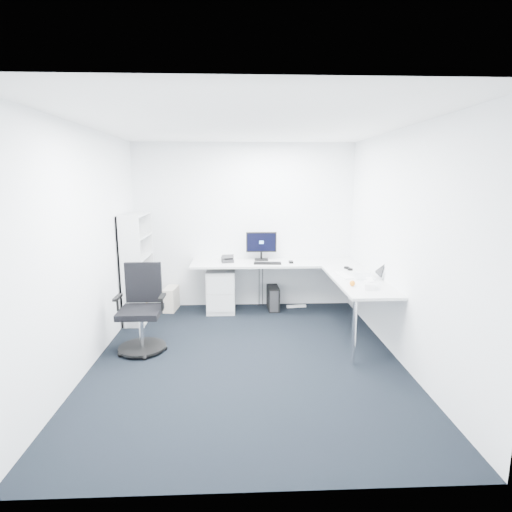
{
  "coord_description": "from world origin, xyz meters",
  "views": [
    {
      "loc": [
        -0.08,
        -4.49,
        2.13
      ],
      "look_at": [
        0.15,
        1.05,
        1.05
      ],
      "focal_mm": 28.0,
      "sensor_mm": 36.0,
      "label": 1
    }
  ],
  "objects_px": {
    "bookshelf": "(137,267)",
    "laptop": "(364,268)",
    "monitor": "(261,246)",
    "l_desk": "(281,292)",
    "task_chair": "(140,309)"
  },
  "relations": [
    {
      "from": "bookshelf",
      "to": "laptop",
      "type": "relative_size",
      "value": 4.34
    },
    {
      "from": "bookshelf",
      "to": "laptop",
      "type": "xyz_separation_m",
      "value": [
        3.21,
        -0.77,
        0.14
      ]
    },
    {
      "from": "l_desk",
      "to": "task_chair",
      "type": "distance_m",
      "value": 2.19
    },
    {
      "from": "monitor",
      "to": "laptop",
      "type": "xyz_separation_m",
      "value": [
        1.32,
        -1.22,
        -0.11
      ]
    },
    {
      "from": "l_desk",
      "to": "task_chair",
      "type": "height_order",
      "value": "task_chair"
    },
    {
      "from": "monitor",
      "to": "laptop",
      "type": "relative_size",
      "value": 1.32
    },
    {
      "from": "l_desk",
      "to": "bookshelf",
      "type": "height_order",
      "value": "bookshelf"
    },
    {
      "from": "task_chair",
      "to": "laptop",
      "type": "relative_size",
      "value": 2.91
    },
    {
      "from": "bookshelf",
      "to": "laptop",
      "type": "bearing_deg",
      "value": -13.42
    },
    {
      "from": "l_desk",
      "to": "laptop",
      "type": "bearing_deg",
      "value": -34.62
    },
    {
      "from": "bookshelf",
      "to": "monitor",
      "type": "relative_size",
      "value": 3.28
    },
    {
      "from": "bookshelf",
      "to": "monitor",
      "type": "bearing_deg",
      "value": 13.29
    },
    {
      "from": "laptop",
      "to": "l_desk",
      "type": "bearing_deg",
      "value": 151.52
    },
    {
      "from": "bookshelf",
      "to": "monitor",
      "type": "distance_m",
      "value": 1.97
    },
    {
      "from": "bookshelf",
      "to": "task_chair",
      "type": "xyz_separation_m",
      "value": [
        0.31,
        -1.19,
        -0.27
      ]
    }
  ]
}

